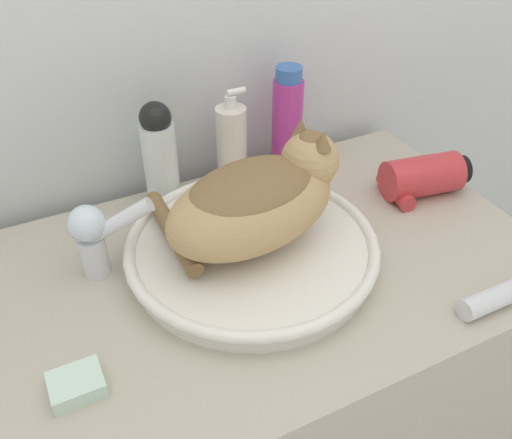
% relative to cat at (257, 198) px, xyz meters
% --- Properties ---
extents(wall_back, '(8.00, 0.05, 2.40)m').
position_rel_cat_xyz_m(wall_back, '(-0.00, 0.33, 0.22)').
color(wall_back, silver).
rests_on(wall_back, ground_plane).
extents(vanity_counter, '(0.95, 0.58, 0.86)m').
position_rel_cat_xyz_m(vanity_counter, '(-0.00, -0.02, -0.55)').
color(vanity_counter, '#B2A893').
rests_on(vanity_counter, ground_plane).
extents(sink_basin, '(0.42, 0.42, 0.04)m').
position_rel_cat_xyz_m(sink_basin, '(-0.01, -0.00, -0.10)').
color(sink_basin, white).
rests_on(sink_basin, vanity_counter).
extents(cat, '(0.32, 0.27, 0.17)m').
position_rel_cat_xyz_m(cat, '(0.00, 0.00, 0.00)').
color(cat, tan).
rests_on(cat, sink_basin).
extents(faucet, '(0.13, 0.08, 0.14)m').
position_rel_cat_xyz_m(faucet, '(-0.24, 0.08, -0.04)').
color(faucet, silver).
rests_on(faucet, vanity_counter).
extents(shampoo_bottle_tall, '(0.06, 0.06, 0.22)m').
position_rel_cat_xyz_m(shampoo_bottle_tall, '(0.18, 0.23, -0.01)').
color(shampoo_bottle_tall, '#B2338C').
rests_on(shampoo_bottle_tall, vanity_counter).
extents(lotion_bottle_white, '(0.06, 0.06, 0.20)m').
position_rel_cat_xyz_m(lotion_bottle_white, '(-0.08, 0.23, -0.02)').
color(lotion_bottle_white, silver).
rests_on(lotion_bottle_white, vanity_counter).
extents(soap_pump_bottle, '(0.06, 0.06, 0.20)m').
position_rel_cat_xyz_m(soap_pump_bottle, '(0.06, 0.23, -0.04)').
color(soap_pump_bottle, silver).
rests_on(soap_pump_bottle, vanity_counter).
extents(cream_tube, '(0.18, 0.04, 0.04)m').
position_rel_cat_xyz_m(cream_tube, '(0.30, -0.26, -0.10)').
color(cream_tube, silver).
rests_on(cream_tube, vanity_counter).
extents(hair_dryer, '(0.18, 0.11, 0.08)m').
position_rel_cat_xyz_m(hair_dryer, '(0.37, 0.03, -0.08)').
color(hair_dryer, '#C63338').
rests_on(hair_dryer, vanity_counter).
extents(soap_bar, '(0.07, 0.06, 0.02)m').
position_rel_cat_xyz_m(soap_bar, '(-0.33, -0.13, -0.11)').
color(soap_bar, silver).
rests_on(soap_bar, vanity_counter).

